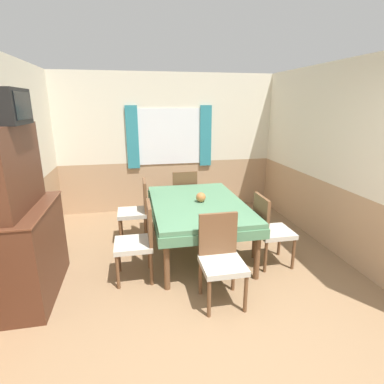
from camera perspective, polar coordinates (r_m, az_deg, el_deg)
name	(u,v)px	position (r m, az deg, el deg)	size (l,w,h in m)	color
ground_plane	(230,364)	(2.84, 7.28, -29.81)	(16.00, 16.00, 0.00)	#846647
wall_back	(168,143)	(5.86, -4.54, 9.20)	(4.50, 0.09, 2.60)	silver
wall_left	(13,170)	(4.11, -30.90, 3.67)	(0.05, 4.30, 2.60)	silver
wall_right	(328,158)	(4.75, 24.55, 5.98)	(0.05, 4.30, 2.60)	silver
dining_table	(198,209)	(4.18, 1.09, -3.23)	(1.27, 1.89, 0.74)	#4C7A56
chair_right_near	(269,228)	(4.00, 14.54, -6.63)	(0.44, 0.44, 0.94)	brown
chair_head_window	(184,194)	(5.28, -1.57, -0.42)	(0.44, 0.44, 0.94)	brown
chair_left_near	(139,239)	(3.63, -10.03, -8.78)	(0.44, 0.44, 0.94)	brown
chair_left_far	(137,208)	(4.64, -10.43, -3.10)	(0.44, 0.44, 0.94)	brown
chair_head_near	(221,256)	(3.22, 5.52, -12.09)	(0.44, 0.44, 0.94)	brown
sideboard	(27,228)	(3.63, -28.90, -6.09)	(0.46, 1.20, 1.85)	#4C2819
tv	(7,106)	(3.38, -31.79, 13.69)	(0.29, 0.53, 0.33)	black
vase	(201,197)	(4.13, 1.70, -1.01)	(0.14, 0.14, 0.14)	#B26B38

